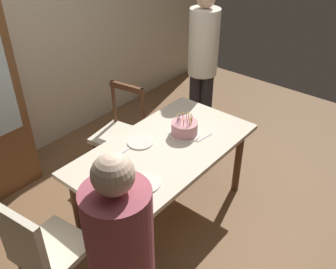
{
  "coord_description": "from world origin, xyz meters",
  "views": [
    {
      "loc": [
        -1.95,
        -1.65,
        2.57
      ],
      "look_at": [
        0.05,
        0.0,
        0.86
      ],
      "focal_mm": 40.19,
      "sensor_mm": 36.0,
      "label": 1
    }
  ],
  "objects_px": {
    "chair_spindle_back": "(120,135)",
    "chair_upholstered": "(41,250)",
    "plate_far_side": "(140,142)",
    "person_guest": "(203,60)",
    "dining_table": "(164,156)",
    "birthday_cake": "(184,129)",
    "plate_near_celebrant": "(146,184)"
  },
  "relations": [
    {
      "from": "chair_spindle_back",
      "to": "birthday_cake",
      "type": "bearing_deg",
      "value": -85.77
    },
    {
      "from": "dining_table",
      "to": "chair_upholstered",
      "type": "relative_size",
      "value": 1.7
    },
    {
      "from": "dining_table",
      "to": "person_guest",
      "type": "height_order",
      "value": "person_guest"
    },
    {
      "from": "plate_far_side",
      "to": "chair_upholstered",
      "type": "xyz_separation_m",
      "value": [
        -1.12,
        -0.12,
        -0.23
      ]
    },
    {
      "from": "plate_near_celebrant",
      "to": "plate_far_side",
      "type": "bearing_deg",
      "value": 47.18
    },
    {
      "from": "chair_spindle_back",
      "to": "chair_upholstered",
      "type": "bearing_deg",
      "value": -154.02
    },
    {
      "from": "plate_far_side",
      "to": "person_guest",
      "type": "height_order",
      "value": "person_guest"
    },
    {
      "from": "chair_spindle_back",
      "to": "plate_far_side",
      "type": "bearing_deg",
      "value": -116.67
    },
    {
      "from": "person_guest",
      "to": "plate_near_celebrant",
      "type": "bearing_deg",
      "value": -157.59
    },
    {
      "from": "birthday_cake",
      "to": "plate_near_celebrant",
      "type": "relative_size",
      "value": 1.27
    },
    {
      "from": "dining_table",
      "to": "person_guest",
      "type": "xyz_separation_m",
      "value": [
        1.26,
        0.51,
        0.34
      ]
    },
    {
      "from": "dining_table",
      "to": "chair_spindle_back",
      "type": "relative_size",
      "value": 1.7
    },
    {
      "from": "dining_table",
      "to": "plate_near_celebrant",
      "type": "relative_size",
      "value": 7.34
    },
    {
      "from": "chair_upholstered",
      "to": "birthday_cake",
      "type": "bearing_deg",
      "value": -3.57
    },
    {
      "from": "dining_table",
      "to": "chair_spindle_back",
      "type": "height_order",
      "value": "chair_spindle_back"
    },
    {
      "from": "dining_table",
      "to": "birthday_cake",
      "type": "height_order",
      "value": "birthday_cake"
    },
    {
      "from": "plate_near_celebrant",
      "to": "chair_upholstered",
      "type": "height_order",
      "value": "chair_upholstered"
    },
    {
      "from": "chair_spindle_back",
      "to": "chair_upholstered",
      "type": "relative_size",
      "value": 1.0
    },
    {
      "from": "chair_spindle_back",
      "to": "chair_upholstered",
      "type": "distance_m",
      "value": 1.56
    },
    {
      "from": "dining_table",
      "to": "person_guest",
      "type": "bearing_deg",
      "value": 21.9
    },
    {
      "from": "birthday_cake",
      "to": "chair_upholstered",
      "type": "bearing_deg",
      "value": 176.43
    },
    {
      "from": "dining_table",
      "to": "plate_far_side",
      "type": "bearing_deg",
      "value": 112.39
    },
    {
      "from": "chair_upholstered",
      "to": "dining_table",
      "type": "bearing_deg",
      "value": -3.77
    },
    {
      "from": "plate_far_side",
      "to": "chair_spindle_back",
      "type": "relative_size",
      "value": 0.23
    },
    {
      "from": "dining_table",
      "to": "chair_spindle_back",
      "type": "xyz_separation_m",
      "value": [
        0.2,
        0.76,
        -0.2
      ]
    },
    {
      "from": "birthday_cake",
      "to": "chair_upholstered",
      "type": "distance_m",
      "value": 1.49
    },
    {
      "from": "chair_spindle_back",
      "to": "person_guest",
      "type": "distance_m",
      "value": 1.21
    },
    {
      "from": "chair_upholstered",
      "to": "person_guest",
      "type": "bearing_deg",
      "value": 9.86
    },
    {
      "from": "dining_table",
      "to": "plate_near_celebrant",
      "type": "xyz_separation_m",
      "value": [
        -0.44,
        -0.2,
        0.1
      ]
    },
    {
      "from": "birthday_cake",
      "to": "plate_near_celebrant",
      "type": "bearing_deg",
      "value": -165.34
    },
    {
      "from": "dining_table",
      "to": "birthday_cake",
      "type": "distance_m",
      "value": 0.3
    },
    {
      "from": "dining_table",
      "to": "chair_upholstered",
      "type": "bearing_deg",
      "value": 176.23
    }
  ]
}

